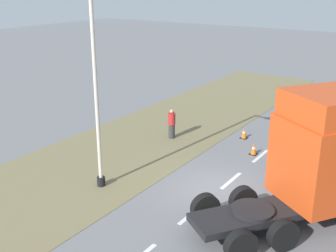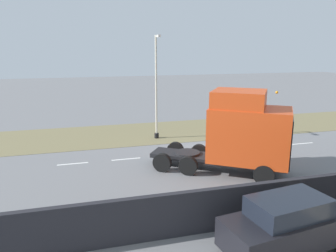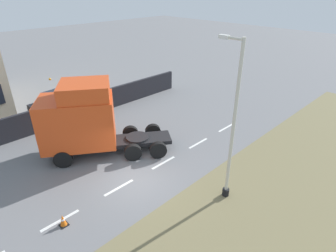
# 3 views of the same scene
# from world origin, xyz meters

# --- Properties ---
(ground_plane) EXTENTS (120.00, 120.00, 0.00)m
(ground_plane) POSITION_xyz_m (0.00, 0.00, 0.00)
(ground_plane) COLOR slate
(ground_plane) RESTS_ON ground
(grass_verge) EXTENTS (7.00, 44.00, 0.01)m
(grass_verge) POSITION_xyz_m (-6.00, 0.00, 0.01)
(grass_verge) COLOR olive
(grass_verge) RESTS_ON ground
(lane_markings) EXTENTS (0.16, 17.80, 0.00)m
(lane_markings) POSITION_xyz_m (0.00, -0.70, 0.00)
(lane_markings) COLOR white
(lane_markings) RESTS_ON ground
(boundary_wall) EXTENTS (0.25, 24.00, 1.71)m
(boundary_wall) POSITION_xyz_m (9.00, 0.00, 0.86)
(boundary_wall) COLOR #232328
(boundary_wall) RESTS_ON ground
(lorry_cab) EXTENTS (6.23, 7.37, 4.72)m
(lorry_cab) POSITION_xyz_m (4.02, 0.33, 2.31)
(lorry_cab) COLOR black
(lorry_cab) RESTS_ON ground
(parked_car) EXTENTS (2.48, 4.99, 1.93)m
(parked_car) POSITION_xyz_m (10.80, -1.48, 0.95)
(parked_car) COLOR black
(parked_car) RESTS_ON ground
(lamp_post) EXTENTS (1.29, 0.33, 7.65)m
(lamp_post) POSITION_xyz_m (-4.15, -2.53, 3.53)
(lamp_post) COLOR black
(lamp_post) RESTS_ON ground
(pedestrian) EXTENTS (0.39, 0.39, 1.61)m
(pedestrian) POSITION_xyz_m (-4.91, 3.74, 0.79)
(pedestrian) COLOR #333338
(pedestrian) RESTS_ON ground
(traffic_cone_lead) EXTENTS (0.36, 0.36, 0.58)m
(traffic_cone_lead) POSITION_xyz_m (-0.37, 4.11, 0.28)
(traffic_cone_lead) COLOR black
(traffic_cone_lead) RESTS_ON ground
(traffic_cone_trailing) EXTENTS (0.36, 0.36, 0.58)m
(traffic_cone_trailing) POSITION_xyz_m (-1.69, 5.90, 0.28)
(traffic_cone_trailing) COLOR black
(traffic_cone_trailing) RESTS_ON ground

